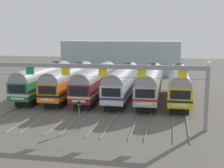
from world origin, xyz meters
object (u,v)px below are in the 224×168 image
(commuter_train_orange, at_px, (70,80))
(commuter_train_stainless, at_px, (150,82))
(commuter_train_yellow, at_px, (179,83))
(commuter_train_green, at_px, (45,79))
(commuter_train_silver, at_px, (123,81))
(catenary_gantry, at_px, (84,75))
(yard_signal_mast, at_px, (79,110))
(commuter_train_maroon, at_px, (96,81))

(commuter_train_orange, bearing_deg, commuter_train_stainless, 0.00)
(commuter_train_stainless, height_order, commuter_train_yellow, same)
(commuter_train_stainless, bearing_deg, commuter_train_green, 180.00)
(commuter_train_silver, bearing_deg, commuter_train_yellow, 0.00)
(catenary_gantry, relative_size, yard_signal_mast, 8.53)
(yard_signal_mast, bearing_deg, commuter_train_green, 122.91)
(commuter_train_green, bearing_deg, commuter_train_silver, 0.00)
(commuter_train_maroon, xyz_separation_m, yard_signal_mast, (2.00, -15.49, -0.62))
(commuter_train_green, height_order, commuter_train_yellow, same)
(commuter_train_stainless, relative_size, yard_signal_mast, 6.09)
(commuter_train_orange, xyz_separation_m, yard_signal_mast, (6.01, -15.49, -0.62))
(commuter_train_yellow, bearing_deg, commuter_train_green, 180.00)
(commuter_train_yellow, height_order, catenary_gantry, catenary_gantry)
(commuter_train_silver, height_order, commuter_train_stainless, same)
(commuter_train_green, height_order, commuter_train_orange, same)
(commuter_train_green, distance_m, commuter_train_orange, 4.01)
(commuter_train_orange, xyz_separation_m, commuter_train_silver, (8.02, 0.00, 0.00))
(catenary_gantry, bearing_deg, commuter_train_green, 126.60)
(commuter_train_stainless, distance_m, commuter_train_yellow, 4.01)
(commuter_train_maroon, relative_size, commuter_train_yellow, 1.00)
(commuter_train_yellow, relative_size, yard_signal_mast, 6.09)
(yard_signal_mast, bearing_deg, commuter_train_stainless, 68.78)
(commuter_train_silver, height_order, catenary_gantry, catenary_gantry)
(commuter_train_maroon, relative_size, yard_signal_mast, 6.09)
(commuter_train_maroon, distance_m, commuter_train_stainless, 8.02)
(commuter_train_maroon, xyz_separation_m, catenary_gantry, (2.00, -13.49, 2.65))
(catenary_gantry, xyz_separation_m, yard_signal_mast, (0.00, -1.99, -3.27))
(commuter_train_maroon, height_order, yard_signal_mast, commuter_train_maroon)
(commuter_train_silver, distance_m, catenary_gantry, 13.90)
(commuter_train_silver, xyz_separation_m, commuter_train_yellow, (8.02, 0.00, 0.00))
(commuter_train_yellow, bearing_deg, commuter_train_orange, 180.00)
(commuter_train_maroon, xyz_separation_m, commuter_train_yellow, (12.03, 0.00, 0.00))
(commuter_train_orange, bearing_deg, commuter_train_maroon, -0.06)
(commuter_train_silver, bearing_deg, catenary_gantry, -98.45)
(commuter_train_green, distance_m, commuter_train_silver, 12.03)
(commuter_train_maroon, bearing_deg, commuter_train_yellow, 0.02)
(commuter_train_maroon, height_order, catenary_gantry, catenary_gantry)
(commuter_train_green, relative_size, yard_signal_mast, 6.09)
(commuter_train_orange, distance_m, commuter_train_silver, 8.02)
(commuter_train_maroon, distance_m, catenary_gantry, 13.90)
(commuter_train_stainless, relative_size, catenary_gantry, 0.71)
(commuter_train_silver, xyz_separation_m, catenary_gantry, (-2.00, -13.50, 2.65))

